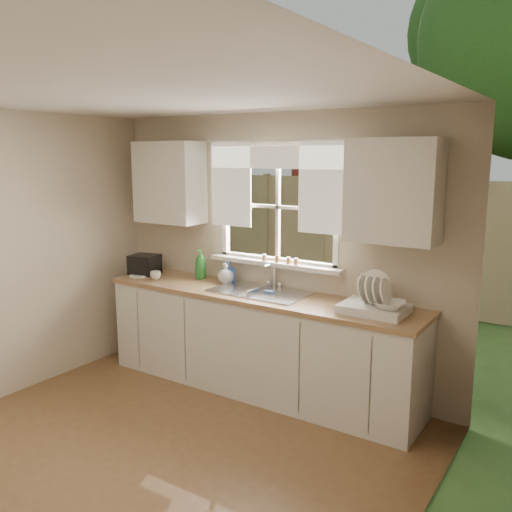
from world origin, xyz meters
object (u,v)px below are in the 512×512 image
Objects in this scene: black_appliance at (145,264)px; cup at (156,275)px; dish_rack at (374,304)px; soap_bottle_a at (201,264)px.

cup is at bearing -35.06° from black_appliance.
black_appliance reaches higher than cup.
cup is 0.39× the size of black_appliance.
dish_rack is at bearing -10.56° from black_appliance.
dish_rack reaches higher than soap_bottle_a.
soap_bottle_a is at bearing 174.94° from dish_rack.
soap_bottle_a is 0.64m from black_appliance.
cup is (-0.35, -0.28, -0.11)m from soap_bottle_a.
soap_bottle_a is at bearing 3.37° from black_appliance.
cup is at bearing -137.35° from soap_bottle_a.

